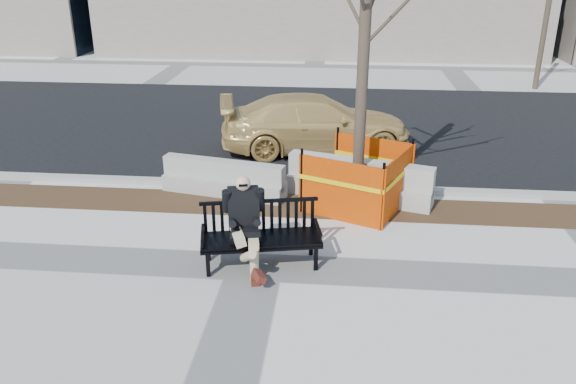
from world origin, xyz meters
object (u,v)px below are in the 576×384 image
at_px(seated_man, 246,264).
at_px(jersey_barrier_right, 358,199).
at_px(jersey_barrier_left, 224,194).
at_px(tree_fence, 356,205).
at_px(sedan, 315,149).
at_px(bench, 261,265).

height_order(seated_man, jersey_barrier_right, seated_man).
height_order(jersey_barrier_left, jersey_barrier_right, jersey_barrier_right).
distance_m(jersey_barrier_left, jersey_barrier_right, 2.94).
bearing_deg(tree_fence, jersey_barrier_right, 81.59).
relative_size(seated_man, sedan, 0.32).
distance_m(bench, seated_man, 0.27).
xyz_separation_m(bench, seated_man, (-0.27, -0.00, 0.00)).
distance_m(bench, jersey_barrier_right, 3.48).
bearing_deg(jersey_barrier_left, tree_fence, 5.61).
bearing_deg(tree_fence, seated_man, -125.68).
bearing_deg(bench, seated_man, 168.46).
height_order(tree_fence, jersey_barrier_left, tree_fence).
bearing_deg(jersey_barrier_right, sedan, 124.86).
relative_size(seated_man, jersey_barrier_right, 0.51).
xyz_separation_m(sedan, jersey_barrier_right, (1.10, -3.30, 0.00)).
height_order(bench, jersey_barrier_right, bench).
xyz_separation_m(tree_fence, jersey_barrier_left, (-2.89, 0.35, 0.00)).
height_order(tree_fence, sedan, tree_fence).
xyz_separation_m(sedan, jersey_barrier_left, (-1.84, -3.32, 0.00)).
relative_size(bench, tree_fence, 0.30).
bearing_deg(jersey_barrier_right, bench, -102.82).
bearing_deg(tree_fence, bench, -121.64).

